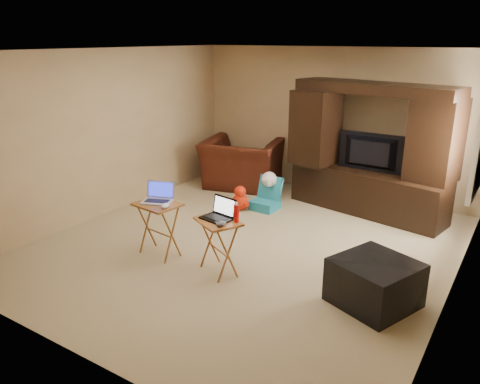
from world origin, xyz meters
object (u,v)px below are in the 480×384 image
Objects in this scene: push_toy at (400,206)px; ottoman at (375,283)px; recliner at (242,164)px; mouse_left at (165,206)px; tray_table_right at (218,247)px; laptop_right at (216,209)px; child_rocker at (265,194)px; water_bottle at (236,213)px; laptop_left at (157,193)px; entertainment_center at (370,150)px; plush_toy at (240,198)px; television at (369,153)px; tray_table_left at (159,229)px; mouse_right at (221,224)px.

push_toy is 0.72× the size of ottoman.
recliner is 9.61× the size of mouse_left.
laptop_right is (-0.04, 0.02, 0.45)m from tray_table_right.
child_rocker is 2.63× the size of water_bottle.
ottoman is at bearing -14.32° from laptop_left.
water_bottle is (-0.61, -2.82, -0.25)m from entertainment_center.
child_rocker reaches higher than plush_toy.
water_bottle is at bearing 107.42° from recliner.
laptop_left is at bearing 59.91° from television.
entertainment_center reaches higher than television.
push_toy is at bearing 12.46° from entertainment_center.
television reaches higher than laptop_right.
tray_table_left is 1.91× the size of laptop_left.
laptop_left is at bearing -153.57° from tray_table_right.
mouse_left is (-0.71, -0.09, 0.39)m from tray_table_right.
entertainment_center reaches higher than child_rocker.
tray_table_right reaches higher than push_toy.
recliner is 1.25m from plush_toy.
water_bottle is at bearing 70.71° from mouse_right.
tray_table_right is (1.55, -2.97, -0.11)m from recliner.
ottoman is 2.68m from tray_table_left.
tray_table_left reaches higher than child_rocker.
push_toy is 3.31m from mouse_right.
television is 2.11m from plush_toy.
entertainment_center is at bearing 163.34° from push_toy.
child_rocker is 0.41m from plush_toy.
recliner is at bearing 126.79° from laptop_right.
water_bottle is (0.91, 0.17, 0.04)m from mouse_left.
entertainment_center reaches higher than ottoman.
mouse_left is at bearing -170.88° from ottoman.
television reaches higher than ottoman.
television reaches higher than mouse_left.
push_toy is (1.92, 0.78, -0.06)m from child_rocker.
mouse_left reaches higher than ottoman.
entertainment_center is 2.90m from water_bottle.
laptop_left is (-0.03, 0.03, 0.47)m from tray_table_left.
entertainment_center is 3.09m from tray_table_right.
push_toy is at bearing 55.74° from mouse_left.
entertainment_center is 6.14× the size of plush_toy.
mouse_right is 0.22m from water_bottle.
television reaches higher than laptop_left.
tray_table_right is (0.92, -1.92, 0.13)m from plush_toy.
tray_table_right is 1.91× the size of laptop_right.
mouse_right is (-1.21, -3.04, 0.48)m from push_toy.
recliner is 1.81× the size of ottoman.
television is 1.48× the size of tray_table_left.
laptop_left is 1.79× the size of water_bottle.
tray_table_right is 4.67× the size of mouse_left.
recliner reaches higher than tray_table_right.
tray_table_right is (-0.81, -2.90, -0.68)m from entertainment_center.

